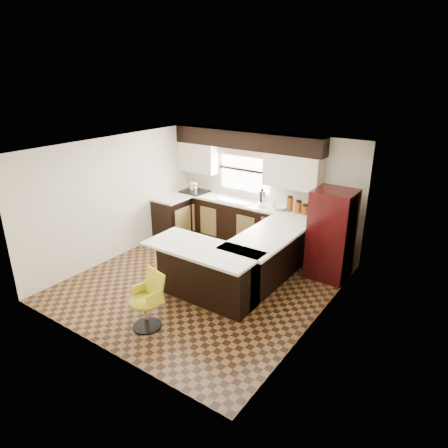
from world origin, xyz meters
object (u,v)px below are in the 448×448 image
Objects in this scene: refrigerator at (331,235)px; peninsula_long at (265,260)px; peninsula_return at (207,274)px; bar_chair at (145,302)px.

peninsula_long is at bearing -132.68° from refrigerator.
refrigerator reaches higher than peninsula_return.
peninsula_long is 1.20× the size of refrigerator.
peninsula_return is 1.18m from bar_chair.
refrigerator reaches higher than bar_chair.
peninsula_long and peninsula_return have the same top height.
peninsula_return is at bearing -118.30° from peninsula_long.
refrigerator is at bearing 54.15° from peninsula_return.
bar_chair is at bearing -101.88° from peninsula_return.
peninsula_long is 2.26× the size of bar_chair.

